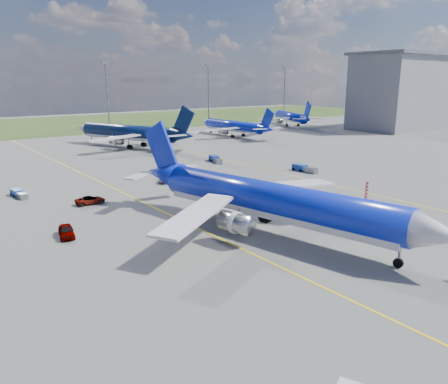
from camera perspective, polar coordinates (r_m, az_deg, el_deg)
ground at (r=42.30m, az=6.24°, el=-9.20°), size 400.00×400.00×0.00m
taxiway_lines at (r=64.17m, az=-10.79°, el=-1.11°), size 60.25×160.00×0.02m
floodlight_masts at (r=142.91m, az=-22.57°, el=11.58°), size 202.20×0.50×22.70m
terminal_building at (r=171.23m, az=22.54°, el=12.05°), size 42.00×22.00×26.00m
warning_post at (r=65.76m, az=18.14°, el=0.14°), size 0.50×0.50×3.00m
bg_jet_n at (r=117.26m, az=-12.31°, el=5.78°), size 44.71×50.32×10.90m
bg_jet_ne at (r=136.51m, az=1.20°, el=7.28°), size 27.34×35.53×9.18m
bg_jet_ene at (r=170.99m, az=8.64°, el=8.56°), size 41.43×45.73×9.75m
main_airliner at (r=50.16m, az=6.20°, el=-5.35°), size 40.77×48.70×11.25m
service_car_a at (r=51.52m, az=-19.90°, el=-4.83°), size 2.40×4.17×1.34m
service_car_b at (r=64.02m, az=-17.05°, el=-1.01°), size 4.10×1.90×1.14m
service_car_c at (r=74.88m, az=-7.79°, el=1.68°), size 3.67×4.08×1.14m
baggage_tug_w at (r=84.53m, az=10.38°, el=3.02°), size 1.66×5.40×1.20m
baggage_tug_c at (r=71.94m, az=-25.24°, el=-0.20°), size 1.59×4.48×0.99m
baggage_tug_e at (r=93.02m, az=-1.13°, el=4.28°), size 2.97×5.49×1.19m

